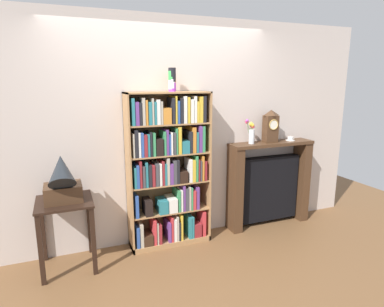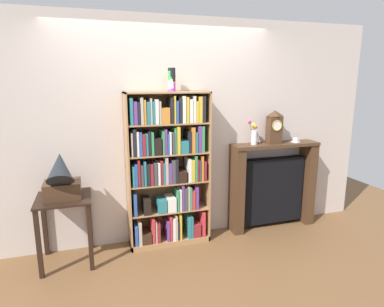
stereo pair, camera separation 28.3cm
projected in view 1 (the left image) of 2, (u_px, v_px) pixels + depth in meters
name	position (u px, v px, depth m)	size (l,w,h in m)	color
ground_plane	(174.00, 249.00, 3.82)	(8.12, 6.40, 0.02)	brown
wall_back	(174.00, 132.00, 3.89)	(5.12, 0.08, 2.60)	beige
bookshelf	(169.00, 170.00, 3.75)	(0.94, 0.29, 1.77)	#A87A4C
cup_stack	(172.00, 80.00, 3.57)	(0.08, 0.08, 0.25)	purple
side_table_left	(66.00, 217.00, 3.32)	(0.54, 0.53, 0.73)	black
gramophone	(62.00, 181.00, 3.18)	(0.35, 0.44, 0.54)	#472D1C
fireplace_mantel	(268.00, 184.00, 4.37)	(1.15, 0.27, 1.12)	#472D1C
mantel_clock	(271.00, 126.00, 4.17)	(0.17, 0.13, 0.41)	#472D1C
flower_vase	(251.00, 132.00, 4.09)	(0.11, 0.12, 0.31)	silver
teacup_with_saucer	(290.00, 139.00, 4.33)	(0.12, 0.12, 0.05)	white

